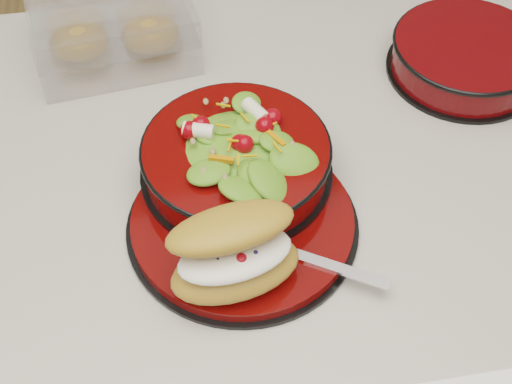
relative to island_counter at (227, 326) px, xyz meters
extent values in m
cube|color=silver|center=(0.00, 0.00, -0.02)|extent=(1.16, 0.66, 0.86)
cube|color=beige|center=(0.00, 0.00, 0.43)|extent=(1.24, 0.74, 0.04)
cylinder|color=black|center=(0.02, -0.12, 0.45)|extent=(0.28, 0.28, 0.01)
cylinder|color=#620503|center=(0.02, -0.12, 0.46)|extent=(0.27, 0.27, 0.01)
torus|color=black|center=(0.03, -0.13, 0.46)|extent=(0.15, 0.15, 0.01)
cylinder|color=black|center=(0.02, -0.05, 0.47)|extent=(0.24, 0.24, 0.01)
cylinder|color=#620503|center=(0.02, -0.05, 0.49)|extent=(0.23, 0.23, 0.04)
torus|color=black|center=(0.02, -0.05, 0.51)|extent=(0.24, 0.24, 0.01)
ellipsoid|color=#447B22|center=(0.02, -0.05, 0.51)|extent=(0.19, 0.19, 0.08)
sphere|color=#B5070B|center=(0.07, -0.05, 0.55)|extent=(0.02, 0.02, 0.02)
sphere|color=#B5070B|center=(0.04, 0.00, 0.55)|extent=(0.02, 0.02, 0.02)
sphere|color=#B5070B|center=(0.00, 0.00, 0.55)|extent=(0.02, 0.02, 0.02)
sphere|color=#B5070B|center=(-0.03, -0.05, 0.55)|extent=(0.02, 0.02, 0.02)
sphere|color=#B5070B|center=(0.00, -0.09, 0.55)|extent=(0.02, 0.02, 0.02)
sphere|color=#B5070B|center=(0.04, -0.09, 0.55)|extent=(0.02, 0.02, 0.02)
cylinder|color=silver|center=(0.05, 0.00, 0.55)|extent=(0.04, 0.04, 0.02)
cylinder|color=silver|center=(-0.02, -0.02, 0.55)|extent=(0.04, 0.04, 0.02)
cube|color=orange|center=(0.00, -0.08, 0.56)|extent=(0.03, 0.03, 0.01)
cube|color=orange|center=(0.07, -0.06, 0.56)|extent=(0.03, 0.02, 0.01)
ellipsoid|color=#BB8739|center=(0.00, -0.20, 0.49)|extent=(0.16, 0.11, 0.04)
ellipsoid|color=white|center=(0.00, -0.20, 0.51)|extent=(0.14, 0.09, 0.02)
ellipsoid|color=#BB8739|center=(0.00, -0.18, 0.54)|extent=(0.15, 0.10, 0.04)
sphere|color=#B80D13|center=(-0.03, -0.20, 0.52)|extent=(0.02, 0.02, 0.02)
sphere|color=#B80D13|center=(0.00, -0.21, 0.52)|extent=(0.02, 0.02, 0.02)
sphere|color=#191947|center=(-0.01, -0.20, 0.52)|extent=(0.01, 0.01, 0.01)
sphere|color=#191947|center=(0.01, -0.20, 0.52)|extent=(0.01, 0.01, 0.01)
sphere|color=#191947|center=(0.00, -0.21, 0.52)|extent=(0.01, 0.01, 0.01)
sphere|color=#191947|center=(0.02, -0.21, 0.52)|extent=(0.01, 0.01, 0.01)
sphere|color=#191947|center=(-0.02, -0.21, 0.52)|extent=(0.01, 0.01, 0.01)
sphere|color=#191947|center=(0.01, -0.19, 0.52)|extent=(0.01, 0.01, 0.01)
cube|color=silver|center=(0.10, -0.20, 0.47)|extent=(0.13, 0.09, 0.00)
cube|color=silver|center=(0.03, -0.15, 0.47)|extent=(0.05, 0.04, 0.00)
cube|color=white|center=(-0.12, 0.24, 0.47)|extent=(0.25, 0.19, 0.05)
cube|color=white|center=(-0.12, 0.24, 0.52)|extent=(0.25, 0.19, 0.04)
ellipsoid|color=#BB8739|center=(-0.17, 0.24, 0.47)|extent=(0.09, 0.07, 0.04)
ellipsoid|color=#BB8739|center=(-0.07, 0.24, 0.47)|extent=(0.09, 0.07, 0.04)
cylinder|color=black|center=(0.38, 0.11, 0.45)|extent=(0.23, 0.23, 0.01)
cylinder|color=#570506|center=(0.38, 0.11, 0.48)|extent=(0.21, 0.21, 0.05)
torus|color=black|center=(0.38, 0.11, 0.50)|extent=(0.22, 0.22, 0.01)
camera|label=1|loc=(-0.05, -0.63, 1.14)|focal=50.00mm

